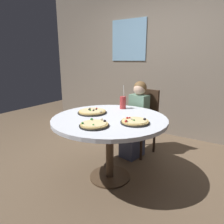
% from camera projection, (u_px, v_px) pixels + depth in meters
% --- Properties ---
extents(ground_plane, '(8.00, 8.00, 0.00)m').
position_uv_depth(ground_plane, '(110.00, 177.00, 2.41)').
color(ground_plane, brown).
extents(wall_with_window, '(5.20, 0.14, 2.90)m').
position_uv_depth(wall_with_window, '(165.00, 55.00, 3.55)').
color(wall_with_window, gray).
rests_on(wall_with_window, ground_plane).
extents(dining_table, '(1.27, 1.27, 0.75)m').
position_uv_depth(dining_table, '(110.00, 125.00, 2.24)').
color(dining_table, silver).
rests_on(dining_table, ground_plane).
extents(chair_wooden, '(0.47, 0.47, 0.95)m').
position_uv_depth(chair_wooden, '(143.00, 118.00, 2.99)').
color(chair_wooden, '#382619').
rests_on(chair_wooden, ground_plane).
extents(diner_child, '(0.32, 0.43, 1.08)m').
position_uv_depth(diner_child, '(135.00, 123.00, 2.87)').
color(diner_child, '#3F4766').
rests_on(diner_child, ground_plane).
extents(pizza_veggie, '(0.30, 0.30, 0.05)m').
position_uv_depth(pizza_veggie, '(135.00, 122.00, 2.01)').
color(pizza_veggie, black).
rests_on(pizza_veggie, dining_table).
extents(pizza_cheese, '(0.35, 0.35, 0.05)m').
position_uv_depth(pizza_cheese, '(92.00, 112.00, 2.40)').
color(pizza_cheese, black).
rests_on(pizza_cheese, dining_table).
extents(pizza_pepperoni, '(0.29, 0.29, 0.05)m').
position_uv_depth(pizza_pepperoni, '(94.00, 125.00, 1.92)').
color(pizza_pepperoni, black).
rests_on(pizza_pepperoni, dining_table).
extents(soda_cup, '(0.08, 0.08, 0.31)m').
position_uv_depth(soda_cup, '(123.00, 102.00, 2.60)').
color(soda_cup, '#B73333').
rests_on(soda_cup, dining_table).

